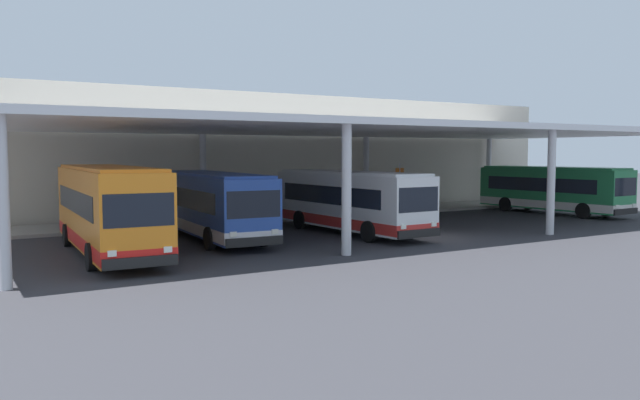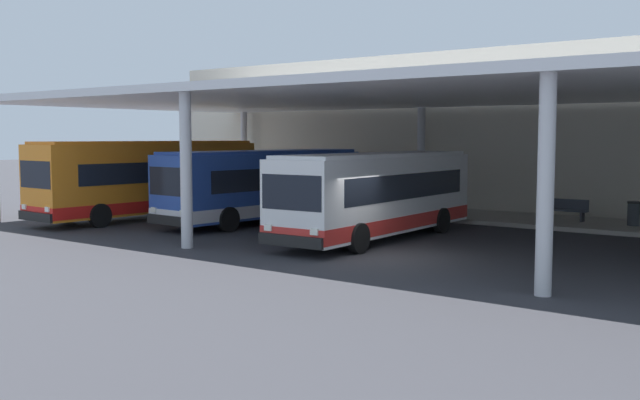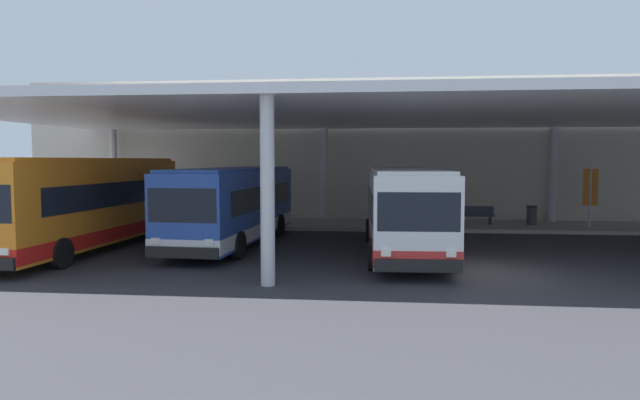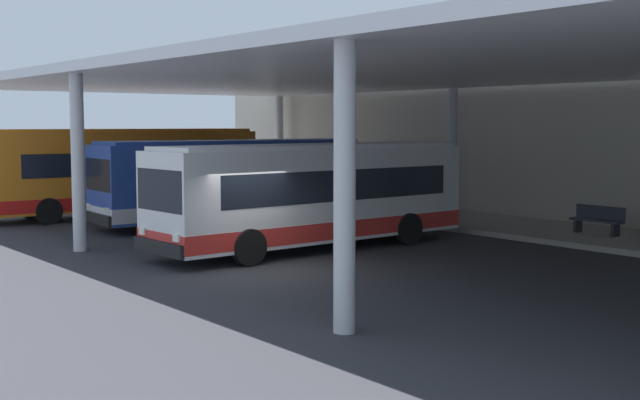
% 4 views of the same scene
% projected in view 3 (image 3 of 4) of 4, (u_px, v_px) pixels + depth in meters
% --- Properties ---
extents(ground_plane, '(200.00, 200.00, 0.00)m').
position_uv_depth(ground_plane, '(478.00, 272.00, 17.44)').
color(ground_plane, '#333338').
extents(platform_kerb, '(42.00, 4.50, 0.18)m').
position_uv_depth(platform_kerb, '(439.00, 225.00, 29.09)').
color(platform_kerb, '#A39E93').
rests_on(platform_kerb, ground).
extents(station_building_facade, '(48.00, 1.60, 8.10)m').
position_uv_depth(station_building_facade, '(434.00, 150.00, 32.03)').
color(station_building_facade, beige).
rests_on(station_building_facade, ground).
extents(canopy_shelter, '(40.00, 17.00, 5.55)m').
position_uv_depth(canopy_shelter, '(457.00, 115.00, 22.52)').
color(canopy_shelter, silver).
rests_on(canopy_shelter, ground).
extents(bus_nearest_bay, '(3.06, 11.43, 3.57)m').
position_uv_depth(bus_nearest_bay, '(86.00, 203.00, 21.46)').
color(bus_nearest_bay, orange).
rests_on(bus_nearest_bay, ground).
extents(bus_second_bay, '(3.14, 10.66, 3.17)m').
position_uv_depth(bus_second_bay, '(234.00, 205.00, 22.88)').
color(bus_second_bay, '#284CA8').
rests_on(bus_second_bay, ground).
extents(bus_middle_bay, '(2.98, 10.61, 3.17)m').
position_uv_depth(bus_middle_bay, '(404.00, 210.00, 20.73)').
color(bus_middle_bay, white).
rests_on(bus_middle_bay, ground).
extents(bench_waiting, '(1.80, 0.45, 0.92)m').
position_uv_depth(bench_waiting, '(476.00, 215.00, 28.92)').
color(bench_waiting, '#383D47').
rests_on(bench_waiting, platform_kerb).
extents(trash_bin, '(0.52, 0.52, 0.98)m').
position_uv_depth(trash_bin, '(532.00, 215.00, 28.53)').
color(trash_bin, '#33383D').
rests_on(trash_bin, platform_kerb).
extents(banner_sign, '(0.70, 0.12, 3.20)m').
position_uv_depth(banner_sign, '(590.00, 191.00, 27.39)').
color(banner_sign, '#B2B2B7').
rests_on(banner_sign, platform_kerb).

